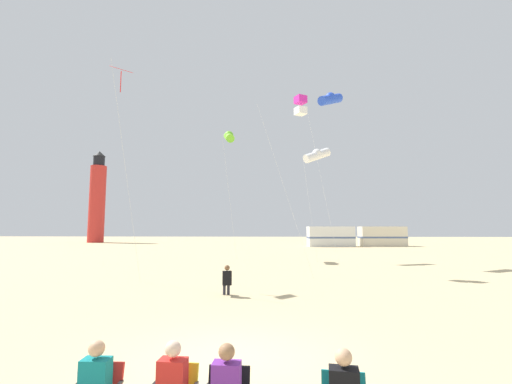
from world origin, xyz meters
TOP-DOWN VIEW (x-y plane):
  - ground at (0.00, 0.00)m, footprint 200.00×200.00m
  - kite_flyer_standing at (-0.97, 6.46)m, footprint 0.40×0.55m
  - kite_diamond_scarlet at (-6.81, 9.59)m, footprint 1.93×1.93m
  - kite_tube_blue at (5.15, 18.74)m, footprint 3.05×3.06m
  - kite_tube_lime at (-2.97, 22.22)m, footprint 1.41×2.59m
  - kite_box_magenta at (2.48, 13.62)m, footprint 3.04×3.04m
  - kite_tube_white at (4.35, 20.94)m, footprint 2.48×2.09m
  - lighthouse_distant at (-31.39, 55.22)m, footprint 2.80×2.80m
  - rv_van_white at (8.87, 43.17)m, footprint 6.62×2.89m
  - rv_van_cream at (16.38, 44.29)m, footprint 6.60×2.83m

SIDE VIEW (x-z plane):
  - ground at x=0.00m, z-range 0.00..0.00m
  - kite_flyer_standing at x=-0.97m, z-range 0.03..1.19m
  - rv_van_white at x=8.87m, z-range -0.01..2.79m
  - rv_van_cream at x=16.38m, z-range -0.01..2.79m
  - lighthouse_distant at x=-31.39m, z-range -0.56..16.24m
  - kite_tube_white at x=4.35m, z-range 3.87..13.01m
  - kite_box_magenta at x=2.48m, z-range 4.67..15.20m
  - kite_diamond_scarlet at x=-6.81m, z-range 4.71..15.48m
  - kite_tube_lime at x=-2.97m, z-range 4.84..15.91m
  - kite_tube_blue at x=5.15m, z-range 5.77..18.73m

